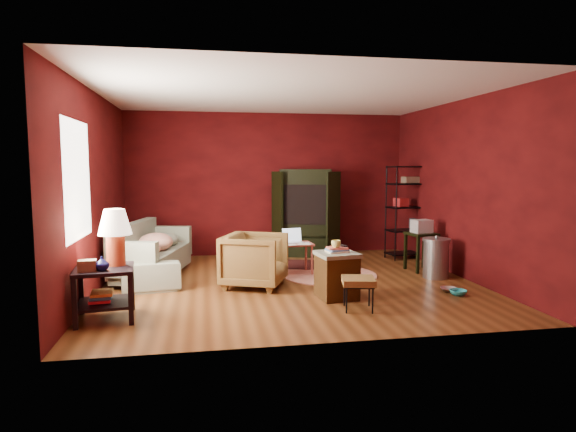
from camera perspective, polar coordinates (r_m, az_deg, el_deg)
The scene contains 18 objects.
room at distance 7.11m, azimuth -0.02°, elevation 3.04°, with size 5.54×5.04×2.84m.
sofa at distance 7.91m, azimuth -16.14°, elevation -4.21°, with size 2.05×0.60×0.80m, color gray.
armchair at distance 7.06m, azimuth -3.96°, elevation -4.95°, with size 0.84×0.79×0.86m, color black.
pet_bowl_steel at distance 7.21m, azimuth 18.53°, elevation -7.60°, with size 0.23×0.06×0.23m, color silver.
pet_bowl_turquoise at distance 7.05m, azimuth 19.55°, elevation -7.93°, with size 0.23×0.07×0.23m, color #2AB9C4.
vase at distance 5.74m, azimuth -21.19°, elevation -5.30°, with size 0.16×0.16×0.16m, color #0D0E43.
mug at distance 6.37m, azimuth 5.72°, elevation -3.21°, with size 0.12×0.10×0.12m, color #DEDE6C.
side_table at distance 5.94m, azimuth -20.35°, elevation -4.16°, with size 0.71×0.71×1.27m.
sofa_cushions at distance 7.94m, azimuth -16.10°, elevation -4.25°, with size 1.18×2.02×0.80m.
hamper at distance 6.50m, azimuth 5.80°, elevation -6.89°, with size 0.57×0.57×0.71m.
footstool at distance 6.01m, azimuth 8.34°, elevation -7.75°, with size 0.46×0.46×0.40m.
rug_round at distance 7.89m, azimuth 4.90°, elevation -6.94°, with size 1.65×1.65×0.01m.
rug_oriental at distance 8.61m, azimuth 0.81°, elevation -5.75°, with size 1.39×1.11×0.01m.
laptop_desk at distance 7.87m, azimuth 0.69°, elevation -3.62°, with size 0.62×0.51×0.73m.
tv_armoire at distance 9.42m, azimuth 2.15°, elevation 0.61°, with size 1.29×0.93×1.70m.
wire_shelving at distance 9.46m, azimuth 14.29°, elevation 0.96°, with size 0.91×0.51×1.77m.
small_stand at distance 8.38m, azimuth 15.54°, elevation -1.92°, with size 0.50×0.50×0.87m.
trash_can at distance 7.96m, azimuth 17.13°, elevation -4.77°, with size 0.44×0.44×0.68m.
Camera 1 is at (-1.27, -7.01, 1.77)m, focal length 30.00 mm.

